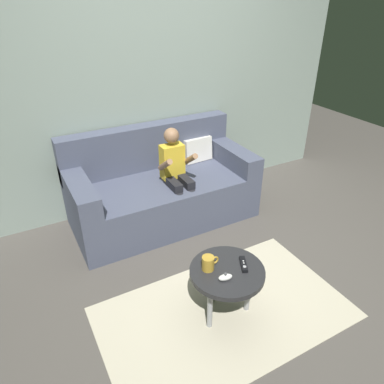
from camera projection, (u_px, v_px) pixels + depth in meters
name	position (u px, v px, depth m)	size (l,w,h in m)	color
ground_plane	(251.00, 285.00, 2.71)	(8.06, 8.06, 0.00)	#4C4742
wall_back	(158.00, 76.00, 3.30)	(4.03, 0.05, 2.50)	gray
couch	(161.00, 189.00, 3.39)	(1.68, 0.80, 0.85)	#474C60
person_seated_on_couch	(176.00, 172.00, 3.17)	(0.29, 0.36, 0.92)	black
coffee_table	(227.00, 275.00, 2.30)	(0.48, 0.48, 0.39)	#232326
area_rug	(225.00, 312.00, 2.47)	(1.69, 1.00, 0.01)	#BCB299
game_remote_black_near_edge	(244.00, 264.00, 2.31)	(0.09, 0.14, 0.03)	black
nunchuk_white	(225.00, 277.00, 2.19)	(0.10, 0.06, 0.05)	white
coffee_mug	(208.00, 263.00, 2.26)	(0.12, 0.08, 0.09)	#B78C2D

